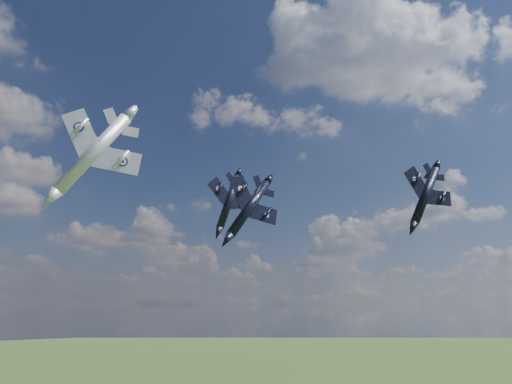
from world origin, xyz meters
TOP-DOWN VIEW (x-y plane):
  - jet_lead_navy at (-0.22, 8.75)m, footprint 10.39×14.19m
  - jet_right_navy at (24.88, -2.41)m, footprint 13.52×16.07m
  - jet_high_navy at (13.32, 33.83)m, footprint 13.46×16.94m
  - jet_left_silver at (-21.50, 11.27)m, footprint 16.95×19.62m

SIDE VIEW (x-z plane):
  - jet_lead_navy at x=-0.22m, z-range 74.57..82.64m
  - jet_right_navy at x=24.88m, z-range 78.19..85.40m
  - jet_left_silver at x=-21.50m, z-range 78.31..88.07m
  - jet_high_navy at x=13.32m, z-range 81.93..88.73m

